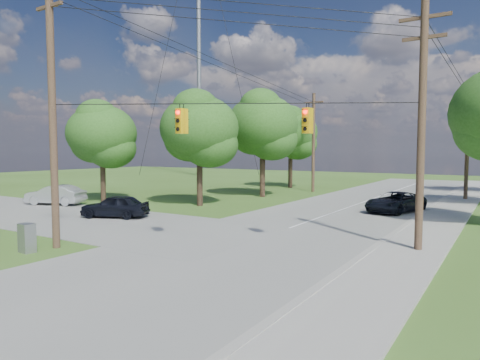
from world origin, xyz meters
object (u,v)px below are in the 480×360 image
Objects in this scene: pole_north_w at (313,142)px; car_cross_dark at (115,206)px; car_cross_silver at (55,195)px; car_main_north at (395,202)px; pole_north_e at (467,140)px; pole_sw at (52,104)px; pole_ne at (422,121)px; control_cabinet at (27,238)px.

car_cross_dark is at bearing -99.73° from pole_north_w.
car_cross_silver is 0.93× the size of car_main_north.
pole_north_e is at bearing 119.02° from car_cross_dark.
pole_north_w is at bearing 180.00° from pole_north_e.
car_main_north is (-3.40, -10.74, -4.41)m from pole_north_e.
pole_sw is at bearing 37.46° from car_cross_silver.
car_cross_dark is at bearing 121.23° from pole_sw.
car_cross_dark is (-3.87, -22.56, -4.38)m from pole_north_w.
pole_sw is 15.51m from pole_ne.
control_cabinet is (-10.36, -20.03, -0.12)m from car_main_north.
car_cross_dark is at bearing -123.08° from car_main_north.
pole_north_e is at bearing 65.48° from pole_sw.
control_cabinet is (-13.76, -30.78, -4.53)m from pole_north_e.
car_main_north is at bearing -45.66° from pole_north_w.
pole_north_w reaches higher than car_cross_silver.
pole_north_e is 2.37× the size of car_cross_dark.
pole_north_w reaches higher than car_main_north.
car_main_north is (10.10, 18.86, -5.51)m from pole_sw.
pole_north_w reaches higher than control_cabinet.
pole_north_e reaches higher than car_cross_silver.
pole_ne is at bearing 38.33° from control_cabinet.
pole_ne is 27.04m from car_cross_silver.
car_main_north is (-3.40, 11.26, -4.75)m from pole_ne.
pole_ne is 2.11× the size of car_main_north.
car_main_north is at bearing 61.83° from pole_sw.
pole_sw is 2.60× the size of car_cross_silver.
pole_north_e is at bearing 0.00° from pole_north_w.
pole_north_e is (-0.00, 22.00, -0.34)m from pole_ne.
control_cabinet is at bearing 33.53° from car_cross_silver.
car_cross_dark is 0.91× the size of car_cross_silver.
car_cross_dark is (-17.77, -22.56, -4.38)m from pole_north_e.
pole_ne reaches higher than car_cross_silver.
car_cross_silver is at bearing -139.28° from car_main_north.
car_cross_silver is 25.25m from car_main_north.
control_cabinet is at bearing -102.35° from pole_sw.
pole_north_e is 34.01m from control_cabinet.
pole_sw is 9.89m from car_cross_dark.
pole_north_w is (-0.40, 29.60, -1.10)m from pole_sw.
pole_ne is 12.68m from car_main_north.
pole_north_w is 2.01× the size of car_main_north.
pole_sw reaches higher than pole_north_e.
car_cross_silver is 3.83× the size of control_cabinet.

